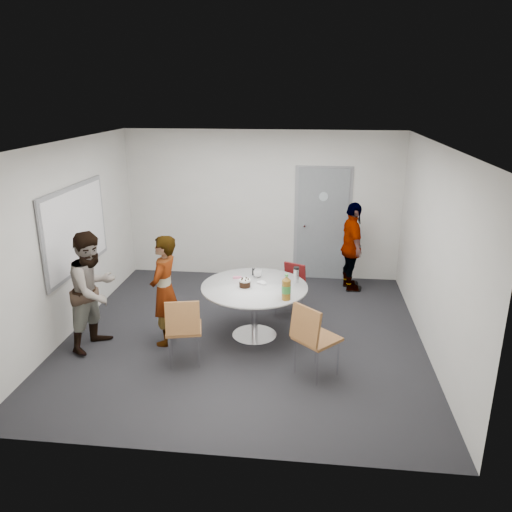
# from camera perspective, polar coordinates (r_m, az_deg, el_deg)

# --- Properties ---
(floor) EXTENTS (5.00, 5.00, 0.00)m
(floor) POSITION_cam_1_polar(r_m,az_deg,el_deg) (7.26, -1.33, -9.02)
(floor) COLOR black
(floor) RESTS_ON ground
(ceiling) EXTENTS (5.00, 5.00, 0.00)m
(ceiling) POSITION_cam_1_polar(r_m,az_deg,el_deg) (6.48, -1.51, 12.72)
(ceiling) COLOR silver
(ceiling) RESTS_ON wall_back
(wall_back) EXTENTS (5.00, 0.00, 5.00)m
(wall_back) POSITION_cam_1_polar(r_m,az_deg,el_deg) (9.15, 0.72, 5.81)
(wall_back) COLOR silver
(wall_back) RESTS_ON floor
(wall_left) EXTENTS (0.00, 5.00, 5.00)m
(wall_left) POSITION_cam_1_polar(r_m,az_deg,el_deg) (7.50, -20.72, 1.78)
(wall_left) COLOR silver
(wall_left) RESTS_ON floor
(wall_right) EXTENTS (0.00, 5.00, 5.00)m
(wall_right) POSITION_cam_1_polar(r_m,az_deg,el_deg) (6.88, 19.70, 0.46)
(wall_right) COLOR silver
(wall_right) RESTS_ON floor
(wall_front) EXTENTS (5.00, 0.00, 5.00)m
(wall_front) POSITION_cam_1_polar(r_m,az_deg,el_deg) (4.45, -5.84, -8.24)
(wall_front) COLOR silver
(wall_front) RESTS_ON floor
(door) EXTENTS (1.02, 0.17, 2.12)m
(door) POSITION_cam_1_polar(r_m,az_deg,el_deg) (9.16, 7.58, 3.59)
(door) COLOR slate
(door) RESTS_ON wall_back
(whiteboard) EXTENTS (0.04, 1.90, 1.25)m
(whiteboard) POSITION_cam_1_polar(r_m,az_deg,el_deg) (7.62, -19.88, 2.92)
(whiteboard) COLOR gray
(whiteboard) RESTS_ON wall_left
(table) EXTENTS (1.48, 1.48, 1.12)m
(table) POSITION_cam_1_polar(r_m,az_deg,el_deg) (6.93, 0.07, -4.24)
(table) COLOR silver
(table) RESTS_ON floor
(chair_near_left) EXTENTS (0.53, 0.56, 0.92)m
(chair_near_left) POSITION_cam_1_polar(r_m,az_deg,el_deg) (6.33, -8.31, -7.82)
(chair_near_left) COLOR brown
(chair_near_left) RESTS_ON floor
(chair_near_right) EXTENTS (0.66, 0.67, 0.96)m
(chair_near_right) POSITION_cam_1_polar(r_m,az_deg,el_deg) (6.05, 6.42, -8.80)
(chair_near_right) COLOR brown
(chair_near_right) RESTS_ON floor
(chair_far) EXTENTS (0.51, 0.53, 0.79)m
(chair_far) POSITION_cam_1_polar(r_m,az_deg,el_deg) (7.81, 4.11, -3.19)
(chair_far) COLOR #5D1213
(chair_far) RESTS_ON floor
(person_main) EXTENTS (0.44, 0.60, 1.54)m
(person_main) POSITION_cam_1_polar(r_m,az_deg,el_deg) (6.87, -10.41, -3.90)
(person_main) COLOR #A5C6EA
(person_main) RESTS_ON floor
(person_left) EXTENTS (0.83, 0.94, 1.63)m
(person_left) POSITION_cam_1_polar(r_m,az_deg,el_deg) (6.99, -18.07, -3.77)
(person_left) COLOR white
(person_left) RESTS_ON floor
(person_right) EXTENTS (0.54, 0.97, 1.56)m
(person_right) POSITION_cam_1_polar(r_m,az_deg,el_deg) (8.75, 10.92, 1.02)
(person_right) COLOR black
(person_right) RESTS_ON floor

